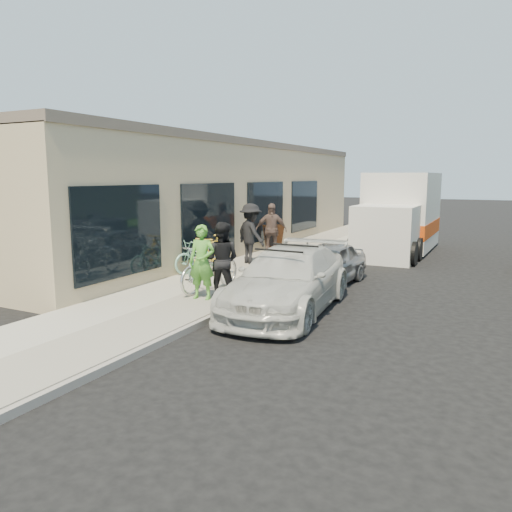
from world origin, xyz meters
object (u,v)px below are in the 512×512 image
(sandwich_board, at_px, (273,238))
(cruiser_bike_a, at_px, (196,261))
(cruiser_bike_b, at_px, (202,256))
(cruiser_bike_c, at_px, (212,255))
(bystander_a, at_px, (251,234))
(man_standing, at_px, (221,260))
(sedan_silver, at_px, (326,264))
(moving_truck, at_px, (399,217))
(bike_rack, at_px, (210,253))
(tandem_bike, at_px, (211,268))
(bystander_b, at_px, (271,230))
(woman_rider, at_px, (202,262))
(sedan_white, at_px, (288,280))

(sandwich_board, distance_m, cruiser_bike_a, 5.59)
(cruiser_bike_a, bearing_deg, cruiser_bike_b, 92.55)
(cruiser_bike_c, xyz_separation_m, bystander_a, (0.12, 2.17, 0.38))
(sandwich_board, xyz_separation_m, cruiser_bike_a, (0.28, -5.59, -0.03))
(man_standing, bearing_deg, cruiser_bike_a, -54.52)
(sedan_silver, relative_size, cruiser_bike_a, 2.19)
(sedan_silver, relative_size, bystander_a, 1.77)
(cruiser_bike_a, height_order, cruiser_bike_b, cruiser_bike_b)
(moving_truck, relative_size, cruiser_bike_c, 3.26)
(cruiser_bike_a, height_order, bystander_a, bystander_a)
(bike_rack, height_order, sandwich_board, sandwich_board)
(tandem_bike, height_order, bystander_b, bystander_b)
(sandwich_board, height_order, tandem_bike, tandem_bike)
(moving_truck, bearing_deg, sedan_silver, -94.62)
(bike_rack, height_order, bystander_b, bystander_b)
(woman_rider, bearing_deg, man_standing, 42.81)
(man_standing, bearing_deg, bike_rack, -66.05)
(cruiser_bike_a, xyz_separation_m, bystander_a, (0.25, 2.77, 0.49))
(cruiser_bike_b, relative_size, bystander_b, 0.99)
(bystander_b, bearing_deg, woman_rider, -106.82)
(bike_rack, bearing_deg, cruiser_bike_c, -50.02)
(sedan_silver, bearing_deg, sandwich_board, 133.49)
(moving_truck, relative_size, cruiser_bike_b, 3.39)
(sandwich_board, bearing_deg, moving_truck, 56.81)
(sandwich_board, distance_m, bystander_a, 2.90)
(sedan_white, height_order, woman_rider, woman_rider)
(bystander_b, bearing_deg, cruiser_bike_c, -119.57)
(cruiser_bike_a, distance_m, bystander_b, 4.30)
(bike_rack, xyz_separation_m, woman_rider, (1.52, -2.75, 0.27))
(cruiser_bike_b, bearing_deg, woman_rider, -35.48)
(tandem_bike, bearing_deg, moving_truck, 81.99)
(bystander_b, bearing_deg, sedan_silver, -71.32)
(cruiser_bike_a, distance_m, cruiser_bike_b, 0.90)
(bike_rack, bearing_deg, woman_rider, -61.00)
(tandem_bike, distance_m, bystander_a, 3.96)
(sandwich_board, relative_size, sedan_silver, 0.29)
(cruiser_bike_a, relative_size, bystander_b, 0.84)
(tandem_bike, height_order, woman_rider, woman_rider)
(tandem_bike, bearing_deg, bystander_a, 110.54)
(sandwich_board, height_order, sedan_silver, sedan_silver)
(sandwich_board, bearing_deg, cruiser_bike_a, -65.64)
(sedan_white, relative_size, bystander_b, 2.62)
(bike_rack, relative_size, tandem_bike, 0.45)
(cruiser_bike_b, distance_m, bystander_b, 3.52)
(bike_rack, bearing_deg, bystander_b, 84.26)
(sedan_silver, xyz_separation_m, man_standing, (-1.53, -2.92, 0.44))
(cruiser_bike_c, bearing_deg, man_standing, -54.34)
(sedan_white, relative_size, cruiser_bike_a, 3.13)
(sedan_silver, bearing_deg, moving_truck, 89.09)
(sandwich_board, relative_size, sedan_white, 0.20)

